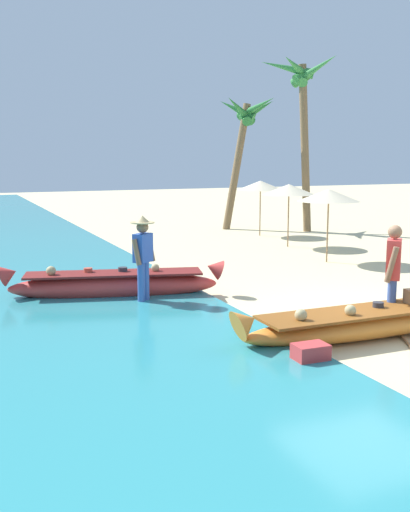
{
  "coord_description": "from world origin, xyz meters",
  "views": [
    {
      "loc": [
        -6.36,
        -7.87,
        2.74
      ],
      "look_at": [
        -1.99,
        2.26,
        0.9
      ],
      "focal_mm": 42.09,
      "sensor_mm": 36.0,
      "label": 1
    }
  ],
  "objects_px": {
    "boat_red_midground": "(114,284)",
    "person_vendor_hatted": "(143,254)",
    "palm_tree_leaning_seaward": "(303,94)",
    "palm_tree_tall_inland": "(245,124)",
    "person_tourist_customer": "(393,270)",
    "cooler_box": "(310,355)",
    "boat_orange_foreground": "(372,321)"
  },
  "relations": [
    {
      "from": "person_vendor_hatted",
      "to": "person_tourist_customer",
      "type": "bearing_deg",
      "value": -42.14
    },
    {
      "from": "person_vendor_hatted",
      "to": "palm_tree_tall_inland",
      "type": "relative_size",
      "value": 0.33
    },
    {
      "from": "palm_tree_leaning_seaward",
      "to": "palm_tree_tall_inland",
      "type": "bearing_deg",
      "value": 127.0
    },
    {
      "from": "boat_red_midground",
      "to": "palm_tree_tall_inland",
      "type": "height_order",
      "value": "palm_tree_tall_inland"
    },
    {
      "from": "person_vendor_hatted",
      "to": "cooler_box",
      "type": "xyz_separation_m",
      "value": [
        1.02,
        -4.01,
        -0.82
      ]
    },
    {
      "from": "person_tourist_customer",
      "to": "boat_red_midground",
      "type": "bearing_deg",
      "value": 134.69
    },
    {
      "from": "person_vendor_hatted",
      "to": "palm_tree_tall_inland",
      "type": "bearing_deg",
      "value": 54.44
    },
    {
      "from": "boat_red_midground",
      "to": "palm_tree_leaning_seaward",
      "type": "xyz_separation_m",
      "value": [
        8.96,
        7.58,
        4.62
      ]
    },
    {
      "from": "boat_orange_foreground",
      "to": "cooler_box",
      "type": "xyz_separation_m",
      "value": [
        -1.59,
        -0.75,
        -0.09
      ]
    },
    {
      "from": "boat_red_midground",
      "to": "person_vendor_hatted",
      "type": "bearing_deg",
      "value": -62.83
    },
    {
      "from": "palm_tree_tall_inland",
      "to": "palm_tree_leaning_seaward",
      "type": "height_order",
      "value": "palm_tree_leaning_seaward"
    },
    {
      "from": "person_tourist_customer",
      "to": "palm_tree_tall_inland",
      "type": "height_order",
      "value": "palm_tree_tall_inland"
    },
    {
      "from": "person_tourist_customer",
      "to": "palm_tree_leaning_seaward",
      "type": "distance_m",
      "value": 13.06
    },
    {
      "from": "person_tourist_customer",
      "to": "palm_tree_tall_inland",
      "type": "relative_size",
      "value": 0.33
    },
    {
      "from": "person_vendor_hatted",
      "to": "palm_tree_leaning_seaward",
      "type": "bearing_deg",
      "value": 43.99
    },
    {
      "from": "cooler_box",
      "to": "boat_red_midground",
      "type": "bearing_deg",
      "value": 107.83
    },
    {
      "from": "boat_orange_foreground",
      "to": "palm_tree_tall_inland",
      "type": "bearing_deg",
      "value": 70.96
    },
    {
      "from": "palm_tree_leaning_seaward",
      "to": "cooler_box",
      "type": "relative_size",
      "value": 13.89
    },
    {
      "from": "boat_red_midground",
      "to": "cooler_box",
      "type": "xyz_separation_m",
      "value": [
        1.39,
        -4.72,
        -0.14
      ]
    },
    {
      "from": "boat_red_midground",
      "to": "person_vendor_hatted",
      "type": "height_order",
      "value": "person_vendor_hatted"
    },
    {
      "from": "boat_red_midground",
      "to": "palm_tree_leaning_seaward",
      "type": "distance_m",
      "value": 12.61
    },
    {
      "from": "palm_tree_tall_inland",
      "to": "palm_tree_leaning_seaward",
      "type": "distance_m",
      "value": 2.48
    },
    {
      "from": "palm_tree_tall_inland",
      "to": "palm_tree_leaning_seaward",
      "type": "relative_size",
      "value": 0.8
    },
    {
      "from": "person_tourist_customer",
      "to": "palm_tree_tall_inland",
      "type": "xyz_separation_m",
      "value": [
        3.98,
        13.05,
        2.98
      ]
    },
    {
      "from": "boat_orange_foreground",
      "to": "person_tourist_customer",
      "type": "relative_size",
      "value": 2.83
    },
    {
      "from": "cooler_box",
      "to": "palm_tree_tall_inland",
      "type": "bearing_deg",
      "value": 67.7
    },
    {
      "from": "boat_orange_foreground",
      "to": "person_tourist_customer",
      "type": "height_order",
      "value": "person_tourist_customer"
    },
    {
      "from": "palm_tree_tall_inland",
      "to": "person_tourist_customer",
      "type": "bearing_deg",
      "value": -106.96
    },
    {
      "from": "boat_orange_foreground",
      "to": "palm_tree_leaning_seaward",
      "type": "relative_size",
      "value": 0.75
    },
    {
      "from": "palm_tree_tall_inland",
      "to": "cooler_box",
      "type": "xyz_separation_m",
      "value": [
        -6.2,
        -14.11,
        -3.77
      ]
    },
    {
      "from": "boat_orange_foreground",
      "to": "boat_red_midground",
      "type": "bearing_deg",
      "value": 126.93
    },
    {
      "from": "palm_tree_leaning_seaward",
      "to": "person_vendor_hatted",
      "type": "bearing_deg",
      "value": -136.01
    }
  ]
}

